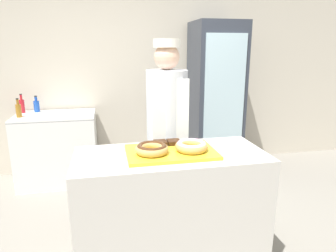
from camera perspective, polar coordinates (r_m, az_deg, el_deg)
name	(u,v)px	position (r m, az deg, el deg)	size (l,w,h in m)	color
wall_back	(137,71)	(4.15, -5.85, 10.42)	(8.00, 0.06, 2.70)	beige
display_counter	(171,210)	(2.36, 0.52, -15.70)	(1.38, 0.62, 0.91)	beige
serving_tray	(171,152)	(2.16, 0.55, -4.97)	(0.64, 0.42, 0.02)	yellow
donut_chocolate_glaze	(152,148)	(2.09, -3.10, -4.28)	(0.23, 0.23, 0.07)	tan
donut_light_glaze	(191,146)	(2.15, 4.48, -3.77)	(0.23, 0.23, 0.07)	tan
brownie_back_left	(160,143)	(2.27, -1.49, -3.24)	(0.10, 0.10, 0.03)	#382111
brownie_back_right	(174,142)	(2.29, 1.08, -3.08)	(0.10, 0.10, 0.03)	#382111
baker_person	(167,130)	(2.77, -0.19, -0.70)	(0.37, 0.37, 1.72)	#4C4C51
beverage_fridge	(215,99)	(4.06, 8.99, 5.09)	(0.63, 0.63, 1.98)	#333842
chest_freezer	(58,148)	(3.98, -20.19, -3.99)	(0.93, 0.63, 0.87)	white
bottle_red	(22,105)	(4.12, -26.06, 3.53)	(0.06, 0.06, 0.24)	red
bottle_blue	(37,106)	(4.10, -23.75, 3.56)	(0.07, 0.07, 0.21)	#1E4CB2
bottle_amber	(19,110)	(3.86, -26.58, 2.74)	(0.06, 0.06, 0.22)	#99661E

